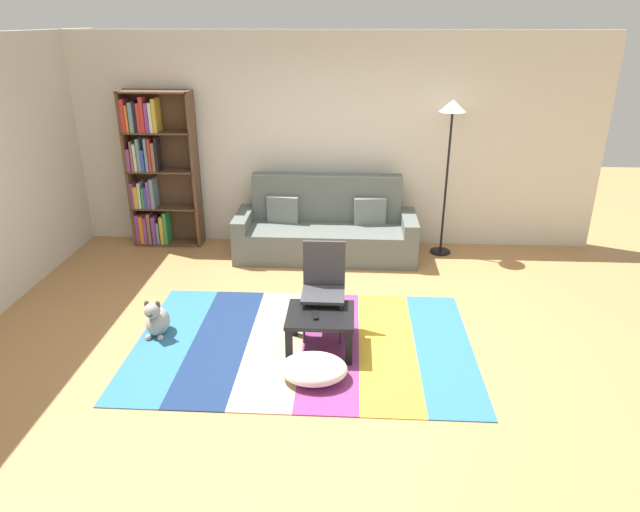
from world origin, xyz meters
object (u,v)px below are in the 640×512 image
Objects in this scene: couch at (326,230)px; tv_remote at (315,315)px; bookshelf at (154,172)px; standing_lamp at (451,127)px; coffee_table at (320,320)px; folding_chair at (324,281)px; pouf at (314,369)px; dog at (157,320)px.

tv_remote is (0.02, -2.34, 0.05)m from couch.
standing_lamp is (3.73, -0.13, 0.63)m from bookshelf.
coffee_table is (2.30, -2.56, -0.68)m from bookshelf.
couch is 2.51× the size of folding_chair.
standing_lamp is (1.49, 0.15, 1.28)m from couch.
folding_chair is (2.31, -2.22, -0.45)m from bookshelf.
couch is 2.78m from pouf.
bookshelf is at bearing 106.86° from dog.
folding_chair is (1.59, 0.17, 0.37)m from dog.
folding_chair is at bearing 71.59° from tv_remote.
tv_remote is at bearing 91.84° from pouf.
couch is at bearing 79.66° from tv_remote.
dog is at bearing 173.59° from coffee_table.
dog is at bearing -143.73° from folding_chair.
dog is 1.57m from tv_remote.
bookshelf is 3.32× the size of coffee_table.
bookshelf reaches higher than tv_remote.
dog reaches higher than pouf.
tv_remote is (2.26, -2.62, -0.60)m from bookshelf.
coffee_table is at bearing -88.49° from couch.
couch is 1.12× the size of bookshelf.
pouf is at bearing -89.38° from couch.
standing_lamp is at bearing -1.97° from bookshelf.
standing_lamp reaches higher than coffee_table.
couch is 1.16× the size of standing_lamp.
coffee_table is 0.31× the size of standing_lamp.
coffee_table is 1.52× the size of dog.
tv_remote is (-0.01, 0.42, 0.28)m from pouf.
pouf is 0.51m from tv_remote.
folding_chair is (-1.42, -2.09, -1.09)m from standing_lamp.
standing_lamp is at bearing 63.43° from pouf.
pouf is 0.93m from folding_chair.
coffee_table is 0.52m from pouf.
couch is at bearing 122.24° from folding_chair.
dog is 2.65× the size of tv_remote.
standing_lamp reaches higher than dog.
tv_remote is (1.54, -0.23, 0.23)m from dog.
folding_chair is at bearing 87.17° from pouf.
folding_chair is (0.07, -1.94, 0.20)m from couch.
dog reaches higher than coffee_table.
folding_chair is (0.01, 0.35, 0.23)m from coffee_table.
pouf is (0.03, -2.77, -0.23)m from couch.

